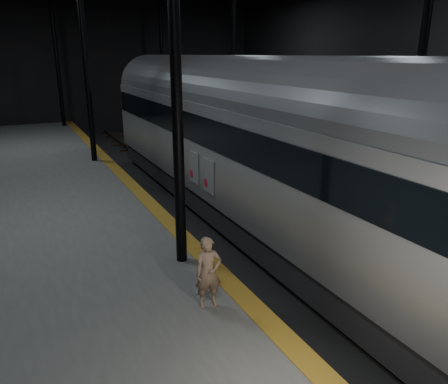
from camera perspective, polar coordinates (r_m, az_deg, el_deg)
ground at (r=16.38m, az=2.10°, el=-3.76°), size 44.00×44.00×0.00m
platform_left at (r=14.51m, az=-25.21°, el=-6.29°), size 9.00×43.80×1.00m
platform_right at (r=20.67m, az=20.81°, el=1.10°), size 9.00×43.80×1.00m
tactile_strip at (r=14.86m, az=-9.00°, el=-2.10°), size 0.50×43.80×0.01m
track at (r=16.35m, az=2.10°, el=-3.53°), size 2.40×43.00×0.24m
train at (r=15.76m, az=1.71°, el=7.60°), size 3.23×21.64×5.78m
woman at (r=8.95m, az=-2.05°, el=-10.47°), size 0.58×0.41×1.50m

